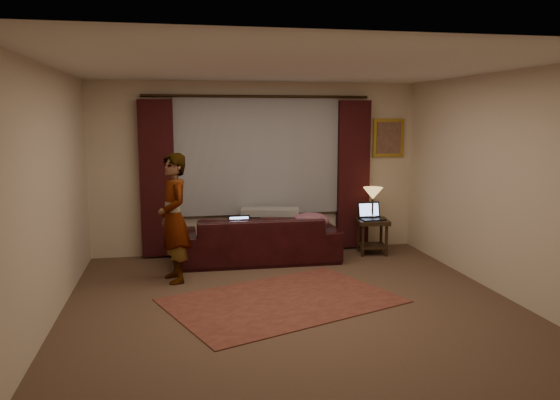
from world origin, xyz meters
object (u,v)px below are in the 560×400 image
(sofa, at_px, (258,229))
(tiffany_lamp, at_px, (373,203))
(laptop_sofa, at_px, (241,225))
(end_table, at_px, (372,236))
(person, at_px, (174,218))
(laptop_table, at_px, (372,211))

(sofa, xyz_separation_m, tiffany_lamp, (1.80, 0.16, 0.31))
(tiffany_lamp, bearing_deg, laptop_sofa, -170.23)
(end_table, height_order, person, person)
(laptop_sofa, bearing_deg, person, -151.88)
(end_table, distance_m, person, 3.14)
(end_table, height_order, tiffany_lamp, tiffany_lamp)
(laptop_table, distance_m, person, 3.06)
(person, bearing_deg, tiffany_lamp, 91.11)
(laptop_table, xyz_separation_m, person, (-2.95, -0.82, 0.16))
(sofa, height_order, tiffany_lamp, tiffany_lamp)
(end_table, bearing_deg, laptop_sofa, -172.10)
(laptop_sofa, distance_m, end_table, 2.10)
(sofa, bearing_deg, person, 33.50)
(sofa, xyz_separation_m, laptop_sofa, (-0.28, -0.20, 0.11))
(sofa, height_order, person, person)
(person, bearing_deg, sofa, 106.66)
(tiffany_lamp, distance_m, person, 3.13)
(tiffany_lamp, bearing_deg, end_table, -106.29)
(sofa, distance_m, person, 1.46)
(laptop_sofa, height_order, laptop_table, laptop_table)
(sofa, distance_m, end_table, 1.79)
(laptop_sofa, bearing_deg, sofa, 31.67)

